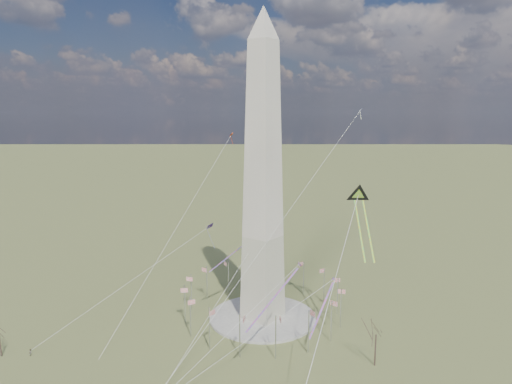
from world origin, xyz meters
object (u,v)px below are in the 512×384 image
Objects in this scene: person_west at (31,352)px; kite_delta_black at (359,198)px; washington_monument at (263,178)px; tree_near at (376,333)px.

person_west is 0.09× the size of kite_delta_black.
washington_monument is 85.30m from person_west.
tree_near reaches higher than person_west.
washington_monument is 57.01m from tree_near.
tree_near is 7.05× the size of person_west.
kite_delta_black is at bearing 15.47° from washington_monument.
washington_monument is 31.03m from kite_delta_black.
person_west is at bearing -145.23° from tree_near.
person_west is 105.22m from kite_delta_black.
kite_delta_black reaches higher than person_west.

